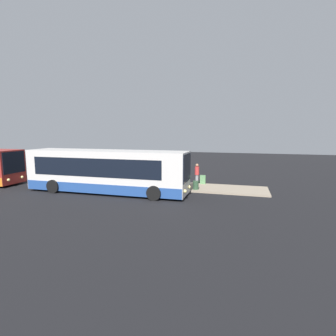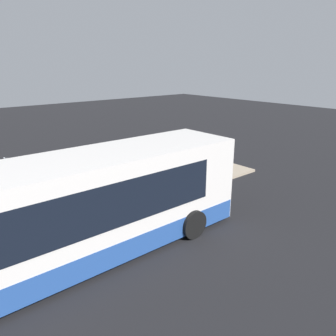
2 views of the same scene
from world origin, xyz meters
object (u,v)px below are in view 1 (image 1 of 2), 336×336
Objects in this scene: bus_lead at (106,172)px; trash_bin at (196,185)px; suitcase at (203,179)px; passenger_waiting at (186,175)px; sign_post at (121,164)px; passenger_boarding at (197,173)px.

bus_lead is 19.01× the size of trash_bin.
suitcase is 1.51× the size of trash_bin.
passenger_waiting is 1.62m from trash_bin.
suitcase is at bearing 84.69° from trash_bin.
bus_lead is at bearing -85.11° from sign_post.
bus_lead reaches higher than sign_post.
passenger_waiting reaches higher than trash_bin.
sign_post reaches higher than suitcase.
trash_bin is (1.01, -1.12, -0.57)m from passenger_waiting.
trash_bin is at bearing 19.47° from bus_lead.
bus_lead reaches higher than trash_bin.
suitcase is at bearing 154.71° from passenger_boarding.
passenger_waiting is at bearing 2.79° from sign_post.
bus_lead is 4.82× the size of sign_post.
passenger_boarding is at bearing 11.80° from sign_post.
passenger_waiting is (-0.73, -1.06, -0.05)m from passenger_boarding.
sign_post is at bearing 172.76° from trash_bin.
trash_bin is (0.28, -2.18, -0.62)m from passenger_boarding.
bus_lead is at bearing -168.88° from passenger_waiting.
sign_post is (-6.39, -1.34, 0.69)m from passenger_boarding.
passenger_boarding is 1.75× the size of suitcase.
sign_post is at bearing -168.15° from suitcase.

